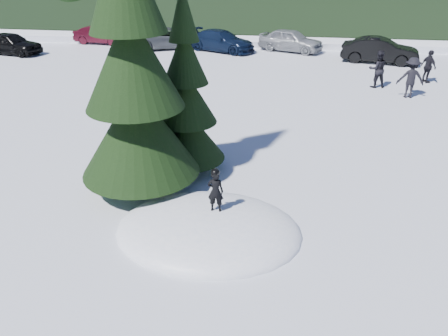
# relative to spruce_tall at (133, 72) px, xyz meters

# --- Properties ---
(ground) EXTENTS (200.00, 200.00, 0.00)m
(ground) POSITION_rel_spruce_tall_xyz_m (2.20, -1.80, -3.32)
(ground) COLOR white
(ground) RESTS_ON ground
(snow_mound) EXTENTS (4.48, 3.52, 0.96)m
(snow_mound) POSITION_rel_spruce_tall_xyz_m (2.20, -1.80, -3.32)
(snow_mound) COLOR white
(snow_mound) RESTS_ON ground
(spruce_tall) EXTENTS (3.20, 3.20, 8.60)m
(spruce_tall) POSITION_rel_spruce_tall_xyz_m (0.00, 0.00, 0.00)
(spruce_tall) COLOR black
(spruce_tall) RESTS_ON ground
(spruce_short) EXTENTS (2.20, 2.20, 5.37)m
(spruce_short) POSITION_rel_spruce_tall_xyz_m (1.00, 1.40, -1.22)
(spruce_short) COLOR black
(spruce_short) RESTS_ON ground
(child_skier) EXTENTS (0.38, 0.25, 1.04)m
(child_skier) POSITION_rel_spruce_tall_xyz_m (2.34, -1.59, -2.32)
(child_skier) COLOR black
(child_skier) RESTS_ON snow_mound
(adult_0) EXTENTS (0.97, 0.81, 1.78)m
(adult_0) POSITION_rel_spruce_tall_xyz_m (8.09, 11.59, -2.43)
(adult_0) COLOR black
(adult_0) RESTS_ON ground
(adult_1) EXTENTS (0.80, 1.03, 1.63)m
(adult_1) POSITION_rel_spruce_tall_xyz_m (10.77, 12.85, -2.50)
(adult_1) COLOR black
(adult_1) RESTS_ON ground
(adult_2) EXTENTS (1.21, 0.74, 1.81)m
(adult_2) POSITION_rel_spruce_tall_xyz_m (9.30, 10.10, -2.41)
(adult_2) COLOR black
(adult_2) RESTS_ON ground
(car_0) EXTENTS (4.29, 2.36, 1.38)m
(car_0) POSITION_rel_spruce_tall_xyz_m (-14.01, 15.98, -2.63)
(car_0) COLOR black
(car_0) RESTS_ON ground
(car_1) EXTENTS (3.94, 1.69, 1.26)m
(car_1) POSITION_rel_spruce_tall_xyz_m (-9.65, 20.21, -2.69)
(car_1) COLOR #360914
(car_1) RESTS_ON ground
(car_2) EXTENTS (5.44, 4.11, 1.37)m
(car_2) POSITION_rel_spruce_tall_xyz_m (-4.43, 19.45, -2.63)
(car_2) COLOR #494D51
(car_2) RESTS_ON ground
(car_3) EXTENTS (5.03, 3.59, 1.35)m
(car_3) POSITION_rel_spruce_tall_xyz_m (-0.76, 18.96, -2.64)
(car_3) COLOR black
(car_3) RESTS_ON ground
(car_4) EXTENTS (4.58, 3.19, 1.45)m
(car_4) POSITION_rel_spruce_tall_xyz_m (3.81, 19.57, -2.60)
(car_4) COLOR gray
(car_4) RESTS_ON ground
(car_5) EXTENTS (4.64, 2.39, 1.46)m
(car_5) POSITION_rel_spruce_tall_xyz_m (9.10, 17.05, -2.59)
(car_5) COLOR black
(car_5) RESTS_ON ground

